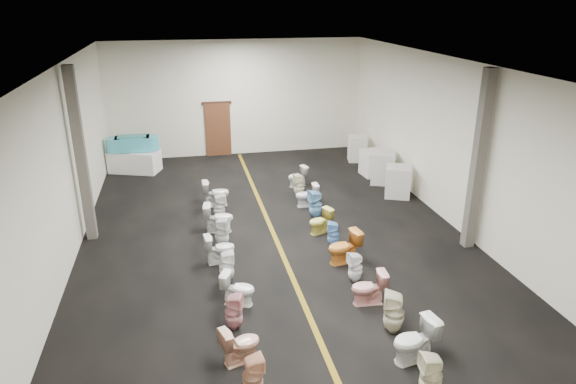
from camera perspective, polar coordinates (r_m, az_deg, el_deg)
name	(u,v)px	position (r m, az deg, el deg)	size (l,w,h in m)	color
floor	(275,237)	(13.73, -1.46, -5.03)	(16.00, 16.00, 0.00)	black
ceiling	(273,65)	(12.44, -1.65, 13.96)	(16.00, 16.00, 0.00)	black
wall_back	(237,98)	(20.61, -5.71, 10.30)	(10.00, 10.00, 0.00)	silver
wall_front	(410,366)	(6.02, 13.38, -18.32)	(10.00, 10.00, 0.00)	silver
wall_left	(63,169)	(13.01, -23.77, 2.32)	(16.00, 16.00, 0.00)	silver
wall_right	(456,145)	(14.62, 18.17, 4.98)	(16.00, 16.00, 0.00)	silver
aisle_stripe	(275,237)	(13.73, -1.46, -5.02)	(0.12, 15.60, 0.01)	#7D6112
back_door	(218,130)	(20.73, -7.78, 6.88)	(1.00, 0.10, 2.10)	#562D19
door_frame	(217,103)	(20.51, -7.93, 9.79)	(1.15, 0.08, 0.10)	#331C11
column_left	(81,156)	(13.90, -22.03, 3.69)	(0.25, 0.25, 4.50)	#59544C
column_right	(478,162)	(13.27, 20.36, 3.15)	(0.25, 0.25, 4.50)	#59544C
display_table	(135,161)	(19.53, -16.67, 3.29)	(1.74, 0.87, 0.78)	white
bathtub	(133,143)	(19.34, -16.88, 5.22)	(1.86, 0.66, 0.55)	#45B3C8
appliance_crate_a	(398,181)	(16.70, 12.11, 1.16)	(0.77, 0.77, 0.98)	silver
appliance_crate_b	(383,168)	(17.82, 10.47, 2.66)	(0.77, 0.77, 1.06)	silver
appliance_crate_c	(374,163)	(18.57, 9.50, 3.22)	(0.80, 0.80, 0.91)	silver
appliance_crate_d	(357,149)	(20.14, 7.71, 4.80)	(0.68, 0.68, 0.97)	white
toilet_left_1	(253,376)	(8.66, -3.93, -19.72)	(0.33, 0.34, 0.74)	#E4A380
toilet_left_2	(240,344)	(9.32, -5.31, -16.47)	(0.40, 0.70, 0.72)	#E9AC8D
toilet_left_3	(234,312)	(10.09, -6.05, -13.07)	(0.34, 0.35, 0.76)	pink
toilet_left_4	(238,289)	(10.82, -5.55, -10.65)	(0.40, 0.69, 0.71)	white
toilet_left_5	(227,266)	(11.65, -6.84, -8.18)	(0.33, 0.34, 0.74)	white
toilet_left_6	(220,248)	(12.44, -7.59, -6.24)	(0.41, 0.71, 0.73)	silver
toilet_left_7	(222,232)	(13.17, -7.37, -4.47)	(0.36, 0.36, 0.79)	white
toilet_left_8	(219,218)	(14.01, -7.72, -2.87)	(0.45, 0.79, 0.80)	silver
toilet_left_9	(219,206)	(14.84, -7.67, -1.59)	(0.34, 0.34, 0.74)	silver
toilet_left_10	(216,193)	(15.75, -8.03, -0.13)	(0.45, 0.79, 0.81)	silver
toilet_right_0	(431,375)	(8.90, 15.61, -19.02)	(0.36, 0.36, 0.79)	beige
toilet_right_1	(415,341)	(9.53, 13.91, -15.74)	(0.46, 0.80, 0.82)	white
toilet_right_2	(394,312)	(10.12, 11.69, -12.97)	(0.39, 0.40, 0.86)	beige
toilet_right_3	(369,288)	(10.90, 8.95, -10.49)	(0.41, 0.72, 0.74)	#EDA59D
toilet_right_4	(355,267)	(11.65, 7.49, -8.28)	(0.32, 0.33, 0.71)	white
toilet_right_5	(344,247)	(12.37, 6.25, -6.13)	(0.45, 0.79, 0.81)	orange
toilet_right_6	(333,234)	(13.16, 5.07, -4.67)	(0.31, 0.31, 0.68)	#75AFF1
toilet_right_7	(320,221)	(13.86, 3.62, -3.27)	(0.38, 0.66, 0.68)	#E4D158
toilet_right_8	(316,204)	(14.75, 3.08, -1.37)	(0.38, 0.39, 0.84)	#7EB8E3
toilet_right_9	(307,195)	(15.59, 2.10, -0.36)	(0.39, 0.69, 0.71)	white
toilet_right_10	(299,185)	(16.35, 1.23, 0.77)	(0.34, 0.34, 0.75)	#EFE6C0
toilet_right_11	(298,177)	(17.24, 1.07, 1.73)	(0.38, 0.67, 0.68)	white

